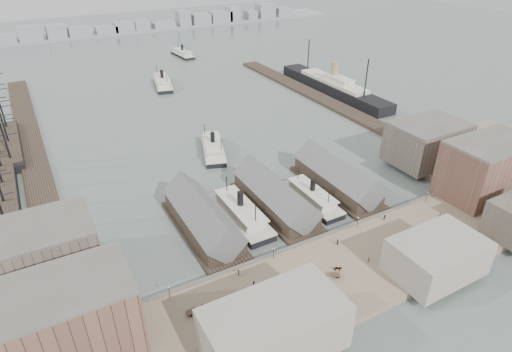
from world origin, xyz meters
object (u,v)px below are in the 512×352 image
horse_cart_left (199,309)px  ferry_docked_west (241,213)px  ocean_steamer (333,86)px  horse_cart_center (337,271)px  tram (477,201)px  horse_cart_right (408,240)px

horse_cart_left → ferry_docked_west: bearing=-43.9°
ferry_docked_west → ocean_steamer: ocean_steamer is taller
ferry_docked_west → horse_cart_left: 41.74m
horse_cart_left → horse_cart_center: bearing=-101.0°
tram → horse_cart_left: bearing=171.2°
horse_cart_left → horse_cart_center: (37.31, -5.39, 0.01)m
tram → horse_cart_center: tram is taller
ferry_docked_west → horse_cart_right: (36.38, -36.38, 0.22)m
tram → ferry_docked_west: bearing=146.8°
ocean_steamer → ferry_docked_west: bearing=-140.5°
horse_cart_center → tram: bearing=-52.3°
horse_cart_center → ocean_steamer: bearing=-2.7°
horse_cart_center → horse_cart_right: bearing=-54.0°
ocean_steamer → horse_cart_right: bearing=-119.2°
ocean_steamer → horse_cart_left: ocean_steamer is taller
horse_cart_left → ocean_steamer: bearing=-51.1°
tram → horse_cart_center: size_ratio=2.49×
horse_cart_left → horse_cart_right: size_ratio=1.00×
ocean_steamer → tram: ocean_steamer is taller
ferry_docked_west → tram: ferry_docked_west is taller
tram → horse_cart_right: tram is taller
ocean_steamer → tram: 125.50m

